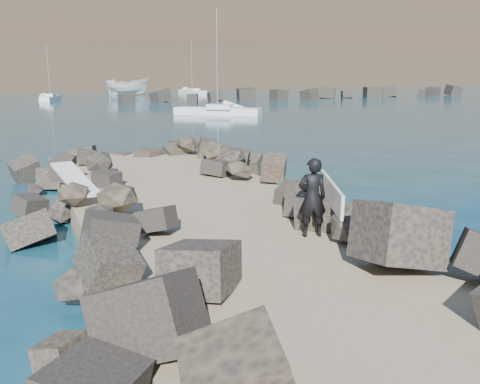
{
  "coord_description": "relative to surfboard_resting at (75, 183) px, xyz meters",
  "views": [
    {
      "loc": [
        -4.19,
        -10.85,
        3.95
      ],
      "look_at": [
        0.0,
        -1.0,
        1.5
      ],
      "focal_mm": 40.0,
      "sensor_mm": 36.0,
      "label": 1
    }
  ],
  "objects": [
    {
      "name": "ground",
      "position": [
        2.81,
        -3.51,
        -1.04
      ],
      "size": [
        800.0,
        800.0,
        0.0
      ],
      "primitive_type": "plane",
      "color": "#0F384C",
      "rests_on": "ground"
    },
    {
      "name": "surfboard_resting",
      "position": [
        0.0,
        0.0,
        0.0
      ],
      "size": [
        1.05,
        2.43,
        0.08
      ],
      "primitive_type": "cube",
      "rotation": [
        0.0,
        0.0,
        0.2
      ],
      "color": "white",
      "rests_on": "riprap_left"
    },
    {
      "name": "sailboat_c",
      "position": [
        15.66,
        30.83,
        -0.69
      ],
      "size": [
        7.17,
        6.18,
        9.32
      ],
      "color": "white",
      "rests_on": "ground"
    },
    {
      "name": "boat_imported",
      "position": [
        15.76,
        70.97,
        0.29
      ],
      "size": [
        7.38,
        4.73,
        2.67
      ],
      "primitive_type": "imported",
      "rotation": [
        0.0,
        0.0,
        1.23
      ],
      "color": "silver",
      "rests_on": "ground"
    },
    {
      "name": "sailboat_d",
      "position": [
        26.52,
        71.46,
        -0.69
      ],
      "size": [
        2.74,
        7.43,
        8.74
      ],
      "color": "white",
      "rests_on": "ground"
    },
    {
      "name": "riprap_right",
      "position": [
        5.71,
        -5.01,
        -0.54
      ],
      "size": [
        2.6,
        22.0,
        1.0
      ],
      "primitive_type": "cube",
      "color": "black",
      "rests_on": "ground"
    },
    {
      "name": "breakwater_secondary",
      "position": [
        37.81,
        51.49,
        -0.44
      ],
      "size": [
        52.0,
        4.0,
        1.2
      ],
      "primitive_type": "cube",
      "color": "black",
      "rests_on": "ground"
    },
    {
      "name": "surfer_with_board",
      "position": [
        4.17,
        -5.22,
        0.38
      ],
      "size": [
        1.17,
        1.93,
        1.63
      ],
      "color": "black",
      "rests_on": "jetty"
    },
    {
      "name": "headland",
      "position": [
        12.81,
        156.49,
        14.96
      ],
      "size": [
        360.0,
        140.0,
        32.0
      ],
      "primitive_type": "cube",
      "color": "#2D4919",
      "rests_on": "ground"
    },
    {
      "name": "riprap_left",
      "position": [
        -0.09,
        -5.01,
        -0.54
      ],
      "size": [
        2.6,
        22.0,
        1.0
      ],
      "primitive_type": "cube",
      "color": "black",
      "rests_on": "ground"
    },
    {
      "name": "jetty",
      "position": [
        2.81,
        -5.51,
        -0.74
      ],
      "size": [
        6.0,
        26.0,
        0.6
      ],
      "primitive_type": "cube",
      "color": "#8C7759",
      "rests_on": "ground"
    },
    {
      "name": "sailboat_f",
      "position": [
        33.09,
        93.27,
        -0.69
      ],
      "size": [
        2.13,
        5.81,
        7.0
      ],
      "color": "white",
      "rests_on": "ground"
    },
    {
      "name": "sailboat_b",
      "position": [
        3.43,
        59.44,
        -0.69
      ],
      "size": [
        3.09,
        5.92,
        7.15
      ],
      "color": "white",
      "rests_on": "ground"
    }
  ]
}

